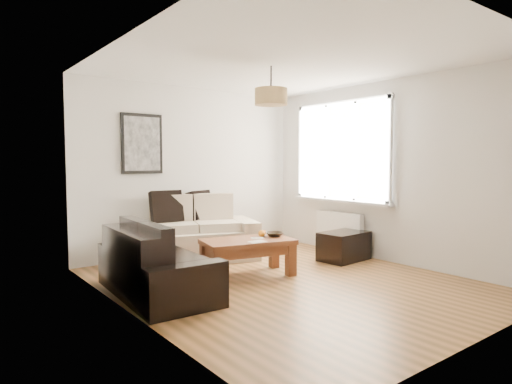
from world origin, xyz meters
TOP-DOWN VIEW (x-y plane):
  - floor at (0.00, 0.00)m, footprint 4.50×4.50m
  - ceiling at (0.00, 0.00)m, footprint 3.80×4.50m
  - wall_back at (0.00, 2.25)m, footprint 3.80×0.04m
  - wall_front at (0.00, -2.25)m, footprint 3.80×0.04m
  - wall_left at (-1.90, 0.00)m, footprint 0.04×4.50m
  - wall_right at (1.90, 0.00)m, footprint 0.04×4.50m
  - window_bay at (1.86, 0.80)m, footprint 0.14×1.90m
  - radiator at (1.82, 0.80)m, footprint 0.10×0.90m
  - poster at (-0.85, 2.22)m, footprint 0.62×0.04m
  - pendant_shade at (0.00, 0.30)m, footprint 0.40×0.40m
  - loveseat_cream at (-0.24, 1.78)m, footprint 1.99×1.49m
  - sofa_leather at (-1.43, 0.50)m, footprint 0.90×1.72m
  - coffee_table at (-0.18, 0.54)m, footprint 1.24×0.85m
  - ottoman at (1.45, 0.37)m, footprint 0.76×0.52m
  - cushion_left at (-0.59, 1.99)m, footprint 0.48×0.19m
  - cushion_right at (-0.01, 1.99)m, footprint 0.46×0.29m
  - fruit_bowl at (0.23, 0.49)m, footprint 0.29×0.29m
  - orange_a at (0.13, 0.62)m, footprint 0.08×0.08m
  - orange_b at (0.17, 0.64)m, footprint 0.07×0.07m
  - orange_c at (0.09, 0.59)m, footprint 0.11×0.11m
  - papers at (-0.19, 0.32)m, footprint 0.21×0.15m

SIDE VIEW (x-z plane):
  - floor at x=0.00m, z-range 0.00..0.00m
  - ottoman at x=1.45m, z-range 0.00..0.42m
  - coffee_table at x=-0.18m, z-range 0.00..0.46m
  - sofa_leather at x=-1.43m, z-range 0.00..0.72m
  - radiator at x=1.82m, z-range 0.12..0.64m
  - loveseat_cream at x=-0.24m, z-range 0.00..0.88m
  - papers at x=-0.19m, z-range 0.46..0.47m
  - fruit_bowl at x=0.23m, z-range 0.46..0.52m
  - orange_a at x=0.13m, z-range 0.47..0.53m
  - orange_b at x=0.17m, z-range 0.47..0.53m
  - orange_c at x=0.09m, z-range 0.46..0.55m
  - cushion_right at x=-0.01m, z-range 0.55..0.99m
  - cushion_left at x=-0.59m, z-range 0.55..1.01m
  - wall_back at x=0.00m, z-range 0.00..2.60m
  - wall_front at x=0.00m, z-range 0.00..2.60m
  - wall_left at x=-1.90m, z-range 0.00..2.60m
  - wall_right at x=1.90m, z-range 0.00..2.60m
  - window_bay at x=1.86m, z-range 0.80..2.40m
  - poster at x=-0.85m, z-range 1.26..2.13m
  - pendant_shade at x=0.00m, z-range 2.13..2.33m
  - ceiling at x=0.00m, z-range 2.60..2.60m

